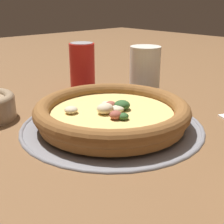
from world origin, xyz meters
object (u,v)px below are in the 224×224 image
at_px(drinking_cup, 145,70).
at_px(beverage_can, 82,67).
at_px(pizza_tray, 112,125).
at_px(pizza, 112,112).

height_order(drinking_cup, beverage_can, beverage_can).
xyz_separation_m(pizza_tray, pizza, (-0.00, -0.00, 0.03)).
bearing_deg(drinking_cup, pizza, -153.00).
bearing_deg(pizza, beverage_can, 64.02).
height_order(pizza_tray, drinking_cup, drinking_cup).
bearing_deg(drinking_cup, pizza_tray, -152.98).
distance_m(pizza_tray, beverage_can, 0.28).
relative_size(pizza_tray, pizza, 1.18).
height_order(pizza, drinking_cup, drinking_cup).
height_order(pizza_tray, beverage_can, beverage_can).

